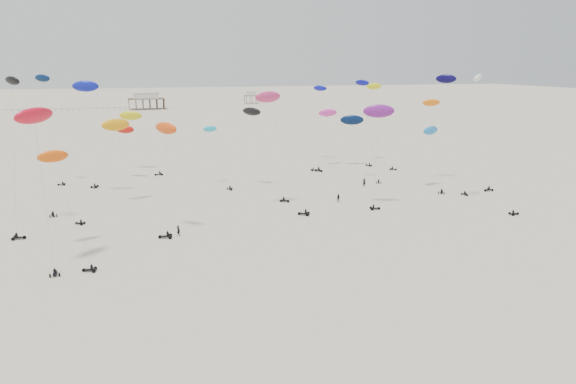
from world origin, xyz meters
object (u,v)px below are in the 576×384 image
object	(u,v)px
pavilion_small	(251,98)
spectator_0	(179,236)
pavilion_main	(146,102)
rig_0	(436,141)
rig_4	(326,124)
rig_9	(457,107)

from	to	relation	value
pavilion_small	spectator_0	distance (m)	297.66
pavilion_main	pavilion_small	distance (m)	76.16
rig_0	rig_4	size ratio (longest dim) A/B	0.94
rig_9	spectator_0	world-z (taller)	rig_9
pavilion_small	spectator_0	size ratio (longest dim) A/B	4.45
spectator_0	pavilion_small	bearing A→B (deg)	-54.35
rig_0	rig_9	distance (m)	10.19
pavilion_main	pavilion_small	size ratio (longest dim) A/B	2.33
pavilion_main	rig_9	distance (m)	242.81
pavilion_small	rig_9	bearing A→B (deg)	-92.96
spectator_0	rig_0	bearing A→B (deg)	-111.52
rig_4	spectator_0	size ratio (longest dim) A/B	7.74
rig_0	rig_9	world-z (taller)	rig_9
pavilion_small	rig_9	xyz separation A→B (m)	(-13.76, -265.85, 13.82)
pavilion_main	rig_0	world-z (taller)	rig_0
pavilion_main	rig_4	bearing A→B (deg)	-80.18
pavilion_main	rig_0	xyz separation A→B (m)	(49.53, -239.39, 6.28)
rig_0	spectator_0	xyz separation A→B (m)	(-56.32, -18.17, -10.51)
pavilion_main	pavilion_small	world-z (taller)	pavilion_main
pavilion_small	spectator_0	xyz separation A→B (m)	(-76.79, -287.56, -3.49)
pavilion_small	rig_4	size ratio (longest dim) A/B	0.57
pavilion_small	pavilion_main	bearing A→B (deg)	-156.80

